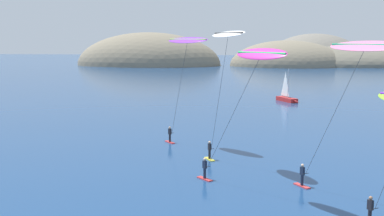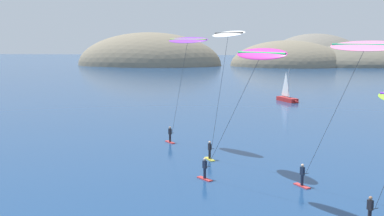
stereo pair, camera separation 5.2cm
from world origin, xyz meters
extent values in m
ellipsoid|color=#7A705B|center=(-40.96, 177.42, 0.00)|extent=(58.63, 34.78, 26.46)
ellipsoid|color=#7A705B|center=(14.42, 178.53, 0.00)|extent=(44.96, 31.58, 20.12)
ellipsoid|color=slate|center=(26.82, 194.82, 0.00)|extent=(42.30, 39.15, 25.63)
ellipsoid|color=#6B6656|center=(38.45, 193.51, 0.00)|extent=(69.79, 51.95, 19.14)
cube|color=#B22323|center=(7.32, 69.79, 0.35)|extent=(3.58, 4.87, 0.70)
cone|color=#B22323|center=(8.49, 67.70, 0.35)|extent=(1.64, 2.21, 0.67)
cylinder|color=#B2B2B7|center=(7.46, 69.53, 3.20)|extent=(0.12, 0.12, 5.00)
pyramid|color=white|center=(7.02, 70.32, 3.03)|extent=(0.95, 1.61, 4.25)
cylinder|color=#A5A5AD|center=(7.02, 70.32, 0.95)|extent=(0.95, 1.61, 0.08)
cube|color=red|center=(-2.06, 21.75, 0.04)|extent=(1.33, 1.36, 0.08)
cylinder|color=#192338|center=(-2.06, 21.75, 0.48)|extent=(0.22, 0.22, 0.80)
cube|color=#192338|center=(-2.06, 21.75, 1.18)|extent=(0.38, 0.38, 0.60)
sphere|color=beige|center=(-2.06, 21.75, 1.60)|extent=(0.22, 0.22, 0.22)
cylinder|color=black|center=(-1.81, 21.50, 1.06)|extent=(0.42, 0.41, 0.04)
ellipsoid|color=#D62D9E|center=(2.03, 17.51, 9.84)|extent=(3.87, 3.96, 0.88)
cylinder|color=#28D160|center=(2.03, 17.51, 9.89)|extent=(3.09, 3.20, 0.16)
cylinder|color=#333338|center=(0.11, 19.51, 5.40)|extent=(3.87, 4.02, 8.69)
cylinder|color=black|center=(8.50, 13.96, 0.48)|extent=(0.22, 0.22, 0.80)
cube|color=black|center=(8.50, 13.96, 1.18)|extent=(0.36, 0.39, 0.60)
sphere|color=#9E7051|center=(8.50, 13.96, 1.60)|extent=(0.22, 0.22, 0.22)
cylinder|color=black|center=(8.70, 13.67, 1.06)|extent=(0.47, 0.35, 0.04)
cube|color=yellow|center=(-2.25, 27.92, 0.04)|extent=(1.09, 1.50, 0.08)
cylinder|color=black|center=(-2.25, 27.92, 0.48)|extent=(0.22, 0.22, 0.80)
cube|color=black|center=(-2.25, 27.92, 1.18)|extent=(0.35, 0.39, 0.60)
sphere|color=beige|center=(-2.25, 27.92, 1.60)|extent=(0.22, 0.22, 0.22)
cylinder|color=black|center=(-2.06, 27.62, 1.06)|extent=(0.48, 0.33, 0.04)
ellipsoid|color=white|center=(-0.54, 25.29, 11.19)|extent=(3.91, 4.77, 0.71)
cylinder|color=black|center=(-0.54, 25.29, 11.24)|extent=(2.52, 3.75, 0.16)
cylinder|color=#333338|center=(-1.30, 26.45, 6.08)|extent=(1.55, 2.37, 10.04)
cube|color=red|center=(5.26, 20.89, 0.04)|extent=(1.18, 1.46, 0.08)
cylinder|color=#192338|center=(5.26, 20.89, 0.48)|extent=(0.22, 0.22, 0.80)
cube|color=#192338|center=(5.26, 20.89, 1.18)|extent=(0.36, 0.39, 0.60)
sphere|color=beige|center=(5.26, 20.89, 1.60)|extent=(0.22, 0.22, 0.22)
cylinder|color=black|center=(5.46, 20.61, 1.06)|extent=(0.47, 0.36, 0.04)
ellipsoid|color=pink|center=(8.36, 16.62, 10.38)|extent=(4.60, 5.56, 0.80)
cylinder|color=#14895B|center=(8.36, 16.62, 10.43)|extent=(3.37, 4.55, 0.16)
cylinder|color=#333338|center=(6.91, 18.62, 5.67)|extent=(2.92, 4.02, 9.23)
cube|color=red|center=(-7.04, 34.52, 0.04)|extent=(1.26, 1.42, 0.08)
cylinder|color=black|center=(-7.04, 34.52, 0.48)|extent=(0.22, 0.22, 0.80)
cube|color=black|center=(-7.04, 34.52, 1.18)|extent=(0.39, 0.37, 0.60)
sphere|color=tan|center=(-7.04, 34.52, 1.60)|extent=(0.22, 0.22, 0.22)
cylinder|color=black|center=(-6.77, 34.30, 1.06)|extent=(0.38, 0.45, 0.04)
ellipsoid|color=purple|center=(-4.91, 32.77, 10.67)|extent=(5.14, 4.60, 0.75)
cylinder|color=#7ACC42|center=(-4.91, 32.77, 10.72)|extent=(4.11, 3.43, 0.16)
cylinder|color=#333338|center=(-5.84, 33.53, 5.81)|extent=(1.89, 1.57, 9.51)
camera|label=1|loc=(1.59, -14.19, 10.85)|focal=45.00mm
camera|label=2|loc=(1.64, -14.19, 10.85)|focal=45.00mm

